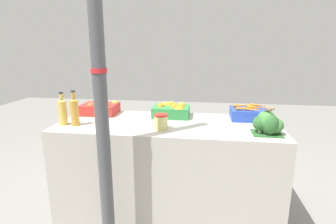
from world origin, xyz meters
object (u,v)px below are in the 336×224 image
(support_pole, at_px, (100,83))
(juice_bottle_amber, at_px, (75,111))
(orange_crate, at_px, (172,110))
(sparrow_bird, at_px, (269,109))
(pickle_jar, at_px, (161,122))
(apple_crate, at_px, (100,108))
(juice_bottle_golden, at_px, (63,111))
(broccoli_pile, at_px, (268,123))
(carrot_crate, at_px, (250,113))

(support_pole, xyz_separation_m, juice_bottle_amber, (-0.41, 0.40, -0.30))
(orange_crate, xyz_separation_m, sparrow_bird, (0.80, -0.43, 0.14))
(support_pole, distance_m, juice_bottle_amber, 0.65)
(pickle_jar, xyz_separation_m, sparrow_bird, (0.83, -0.01, 0.14))
(orange_crate, bearing_deg, juice_bottle_amber, -152.08)
(apple_crate, height_order, juice_bottle_golden, juice_bottle_golden)
(support_pole, distance_m, broccoli_pile, 1.28)
(carrot_crate, bearing_deg, pickle_jar, -151.25)
(apple_crate, xyz_separation_m, juice_bottle_amber, (-0.06, -0.41, 0.07))
(support_pole, bearing_deg, juice_bottle_golden, 142.06)
(juice_bottle_golden, distance_m, juice_bottle_amber, 0.11)
(juice_bottle_golden, xyz_separation_m, pickle_jar, (0.86, -0.01, -0.06))
(juice_bottle_golden, bearing_deg, apple_crate, 68.23)
(carrot_crate, xyz_separation_m, pickle_jar, (-0.77, -0.42, 0.01))
(orange_crate, bearing_deg, apple_crate, -179.87)
(broccoli_pile, xyz_separation_m, pickle_jar, (-0.84, 0.00, -0.02))
(orange_crate, bearing_deg, pickle_jar, -94.49)
(broccoli_pile, distance_m, sparrow_bird, 0.12)
(orange_crate, height_order, juice_bottle_amber, juice_bottle_amber)
(support_pole, bearing_deg, carrot_crate, 36.38)
(carrot_crate, bearing_deg, apple_crate, -179.96)
(carrot_crate, relative_size, pickle_jar, 2.75)
(support_pole, height_order, apple_crate, support_pole)
(support_pole, bearing_deg, juice_bottle_amber, 135.36)
(carrot_crate, bearing_deg, sparrow_bird, -81.86)
(support_pole, distance_m, sparrow_bird, 1.25)
(orange_crate, xyz_separation_m, broccoli_pile, (0.80, -0.42, 0.02))
(orange_crate, height_order, pickle_jar, orange_crate)
(apple_crate, height_order, sparrow_bird, sparrow_bird)
(orange_crate, distance_m, sparrow_bird, 0.92)
(carrot_crate, height_order, pickle_jar, carrot_crate)
(apple_crate, distance_m, pickle_jar, 0.81)
(apple_crate, distance_m, broccoli_pile, 1.59)
(orange_crate, xyz_separation_m, carrot_crate, (0.74, -0.00, -0.01))
(pickle_jar, bearing_deg, broccoli_pile, -0.18)
(carrot_crate, height_order, broccoli_pile, broccoli_pile)
(support_pole, bearing_deg, pickle_jar, 49.31)
(carrot_crate, distance_m, pickle_jar, 0.88)
(juice_bottle_golden, relative_size, pickle_jar, 2.30)
(broccoli_pile, bearing_deg, orange_crate, 152.11)
(apple_crate, height_order, broccoli_pile, broccoli_pile)
(orange_crate, xyz_separation_m, juice_bottle_amber, (-0.78, -0.41, 0.07))
(juice_bottle_amber, bearing_deg, broccoli_pile, -0.40)
(sparrow_bird, bearing_deg, orange_crate, -150.50)
(apple_crate, height_order, juice_bottle_amber, juice_bottle_amber)
(broccoli_pile, xyz_separation_m, juice_bottle_golden, (-1.69, 0.01, 0.04))
(support_pole, distance_m, pickle_jar, 0.63)
(apple_crate, bearing_deg, support_pole, -66.62)
(broccoli_pile, relative_size, sparrow_bird, 1.91)
(apple_crate, relative_size, broccoli_pile, 1.49)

